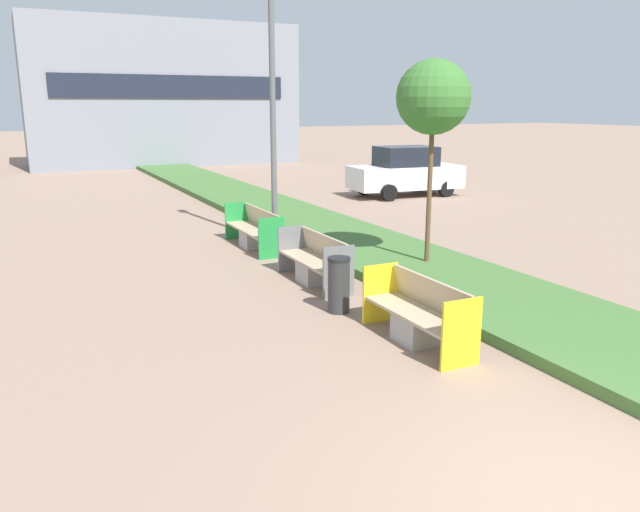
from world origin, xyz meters
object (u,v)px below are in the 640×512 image
(bench_grey_frame, at_px, (315,264))
(sapling_tree_near, at_px, (433,98))
(litter_bin, at_px, (339,285))
(bench_yellow_frame, at_px, (419,318))
(bench_green_frame, at_px, (255,232))
(parked_car_distant, at_px, (405,172))
(street_lamp_post, at_px, (272,73))

(bench_grey_frame, bearing_deg, sapling_tree_near, -2.24)
(bench_grey_frame, xyz_separation_m, litter_bin, (-0.41, -1.75, 0.10))
(bench_yellow_frame, height_order, bench_green_frame, same)
(bench_grey_frame, xyz_separation_m, bench_green_frame, (0.00, 3.42, 0.01))
(parked_car_distant, bearing_deg, litter_bin, -122.53)
(street_lamp_post, bearing_deg, parked_car_distant, 36.77)
(street_lamp_post, relative_size, sapling_tree_near, 1.75)
(bench_yellow_frame, relative_size, street_lamp_post, 0.28)
(sapling_tree_near, distance_m, parked_car_distant, 11.28)
(bench_green_frame, height_order, litter_bin, bench_green_frame)
(bench_grey_frame, bearing_deg, parked_car_distant, 48.55)
(bench_grey_frame, xyz_separation_m, sapling_tree_near, (2.54, -0.10, 3.13))
(bench_grey_frame, relative_size, bench_green_frame, 0.86)
(bench_yellow_frame, distance_m, sapling_tree_near, 5.26)
(street_lamp_post, height_order, parked_car_distant, street_lamp_post)
(bench_yellow_frame, bearing_deg, litter_bin, 103.34)
(bench_green_frame, relative_size, sapling_tree_near, 0.58)
(bench_grey_frame, bearing_deg, litter_bin, -103.14)
(bench_grey_frame, distance_m, sapling_tree_near, 4.03)
(litter_bin, relative_size, street_lamp_post, 0.13)
(bench_grey_frame, distance_m, litter_bin, 1.80)
(bench_yellow_frame, bearing_deg, parked_car_distant, 57.25)
(litter_bin, bearing_deg, bench_green_frame, 85.43)
(bench_yellow_frame, xyz_separation_m, sapling_tree_near, (2.54, 3.37, 3.13))
(bench_grey_frame, relative_size, sapling_tree_near, 0.50)
(litter_bin, xyz_separation_m, street_lamp_post, (1.02, 5.37, 3.63))
(bench_grey_frame, relative_size, street_lamp_post, 0.29)
(bench_grey_frame, relative_size, litter_bin, 2.27)
(litter_bin, bearing_deg, sapling_tree_near, 29.24)
(bench_yellow_frame, distance_m, litter_bin, 1.77)
(bench_grey_frame, height_order, litter_bin, bench_grey_frame)
(bench_yellow_frame, relative_size, bench_grey_frame, 0.97)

